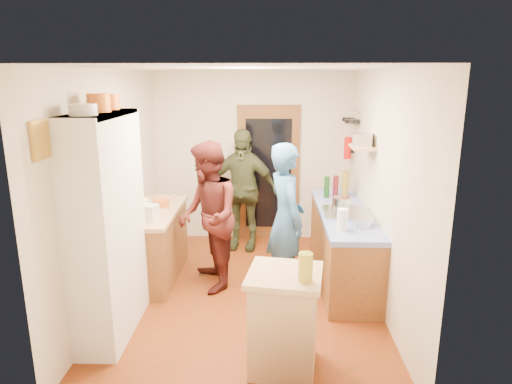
{
  "coord_description": "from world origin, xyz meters",
  "views": [
    {
      "loc": [
        0.27,
        -4.95,
        2.52
      ],
      "look_at": [
        0.11,
        0.15,
        1.22
      ],
      "focal_mm": 32.0,
      "sensor_mm": 36.0,
      "label": 1
    }
  ],
  "objects_px": {
    "right_counter_base": "(343,247)",
    "person_back": "(243,190)",
    "island_base": "(284,323)",
    "person_left": "(210,216)",
    "hutch_body": "(108,227)",
    "person_hob": "(290,220)"
  },
  "relations": [
    {
      "from": "right_counter_base",
      "to": "island_base",
      "type": "distance_m",
      "value": 2.05
    },
    {
      "from": "hutch_body",
      "to": "person_left",
      "type": "xyz_separation_m",
      "value": [
        0.86,
        1.04,
        -0.2
      ]
    },
    {
      "from": "hutch_body",
      "to": "right_counter_base",
      "type": "xyz_separation_m",
      "value": [
        2.5,
        1.3,
        -0.68
      ]
    },
    {
      "from": "island_base",
      "to": "person_left",
      "type": "height_order",
      "value": "person_left"
    },
    {
      "from": "right_counter_base",
      "to": "person_back",
      "type": "xyz_separation_m",
      "value": [
        -1.32,
        1.03,
        0.48
      ]
    },
    {
      "from": "island_base",
      "to": "person_left",
      "type": "bearing_deg",
      "value": 117.44
    },
    {
      "from": "person_left",
      "to": "person_back",
      "type": "bearing_deg",
      "value": 149.61
    },
    {
      "from": "person_back",
      "to": "person_left",
      "type": "bearing_deg",
      "value": -92.83
    },
    {
      "from": "hutch_body",
      "to": "person_back",
      "type": "distance_m",
      "value": 2.62
    },
    {
      "from": "island_base",
      "to": "person_back",
      "type": "bearing_deg",
      "value": 100.23
    },
    {
      "from": "island_base",
      "to": "person_left",
      "type": "xyz_separation_m",
      "value": [
        -0.85,
        1.63,
        0.47
      ]
    },
    {
      "from": "island_base",
      "to": "person_hob",
      "type": "distance_m",
      "value": 1.56
    },
    {
      "from": "person_left",
      "to": "hutch_body",
      "type": "bearing_deg",
      "value": -55.97
    },
    {
      "from": "person_hob",
      "to": "island_base",
      "type": "bearing_deg",
      "value": 157.11
    },
    {
      "from": "person_hob",
      "to": "person_back",
      "type": "relative_size",
      "value": 1.0
    },
    {
      "from": "island_base",
      "to": "person_hob",
      "type": "relative_size",
      "value": 0.48
    },
    {
      "from": "hutch_body",
      "to": "person_left",
      "type": "distance_m",
      "value": 1.36
    },
    {
      "from": "person_hob",
      "to": "right_counter_base",
      "type": "bearing_deg",
      "value": -78.89
    },
    {
      "from": "island_base",
      "to": "person_left",
      "type": "distance_m",
      "value": 1.89
    },
    {
      "from": "person_hob",
      "to": "person_left",
      "type": "relative_size",
      "value": 1.0
    },
    {
      "from": "right_counter_base",
      "to": "person_hob",
      "type": "relative_size",
      "value": 1.22
    },
    {
      "from": "person_left",
      "to": "person_hob",
      "type": "bearing_deg",
      "value": 64.78
    }
  ]
}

